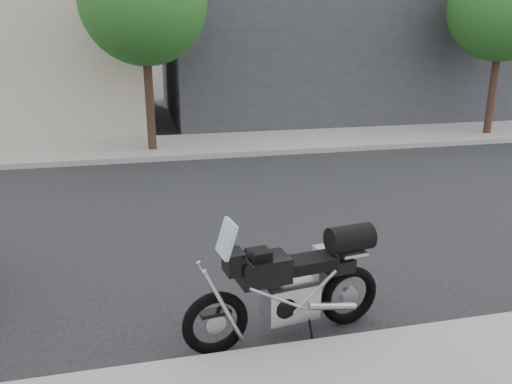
# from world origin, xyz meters

# --- Properties ---
(ground) EXTENTS (120.00, 120.00, 0.00)m
(ground) POSITION_xyz_m (0.00, 0.00, 0.00)
(ground) COLOR black
(ground) RESTS_ON ground
(far_sidewalk) EXTENTS (44.00, 3.00, 0.15)m
(far_sidewalk) POSITION_xyz_m (0.00, -6.50, 0.07)
(far_sidewalk) COLOR gray
(far_sidewalk) RESTS_ON ground
(far_building_dark) EXTENTS (16.00, 11.00, 7.00)m
(far_building_dark) POSITION_xyz_m (-7.00, -13.50, 3.50)
(far_building_dark) COLOR #2A2A2F
(far_building_dark) RESTS_ON ground
(street_tree_left) EXTENTS (3.40, 3.40, 5.70)m
(street_tree_left) POSITION_xyz_m (-9.00, -6.00, 4.14)
(street_tree_left) COLOR #362118
(street_tree_left) RESTS_ON far_sidewalk
(street_tree_mid) EXTENTS (3.40, 3.40, 5.70)m
(street_tree_mid) POSITION_xyz_m (2.00, -6.00, 4.14)
(street_tree_mid) COLOR #362118
(street_tree_mid) RESTS_ON far_sidewalk
(motorcycle) EXTENTS (2.34, 0.96, 1.49)m
(motorcycle) POSITION_xyz_m (0.71, 3.62, 0.64)
(motorcycle) COLOR black
(motorcycle) RESTS_ON ground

